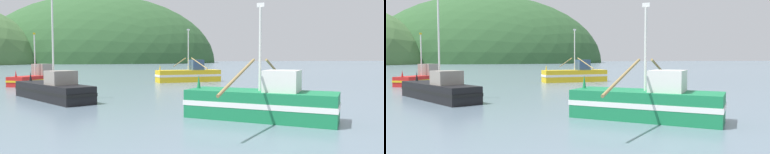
# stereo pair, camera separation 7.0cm
# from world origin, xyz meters

# --- Properties ---
(hill_far_left) EXTENTS (142.24, 113.79, 83.33)m
(hill_far_left) POSITION_xyz_m (-4.00, 229.03, 0.00)
(hill_far_left) COLOR #2D562D
(hill_far_left) RESTS_ON ground
(fishing_boat_yellow) EXTENTS (8.26, 11.33, 6.56)m
(fishing_boat_yellow) POSITION_xyz_m (-1.15, 44.71, 0.91)
(fishing_boat_yellow) COLOR gold
(fishing_boat_yellow) RESTS_ON ground
(fishing_boat_black) EXTENTS (6.11, 9.18, 7.23)m
(fishing_boat_black) POSITION_xyz_m (-15.56, 29.67, 0.70)
(fishing_boat_black) COLOR black
(fishing_boat_black) RESTS_ON ground
(fishing_boat_green) EXTENTS (7.70, 8.57, 5.61)m
(fishing_boat_green) POSITION_xyz_m (-5.06, 18.43, 0.82)
(fishing_boat_green) COLOR #197A47
(fishing_boat_green) RESTS_ON ground
(fishing_boat_red) EXTENTS (5.32, 7.40, 5.73)m
(fishing_boat_red) POSITION_xyz_m (-18.55, 45.19, 0.72)
(fishing_boat_red) COLOR red
(fishing_boat_red) RESTS_ON ground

